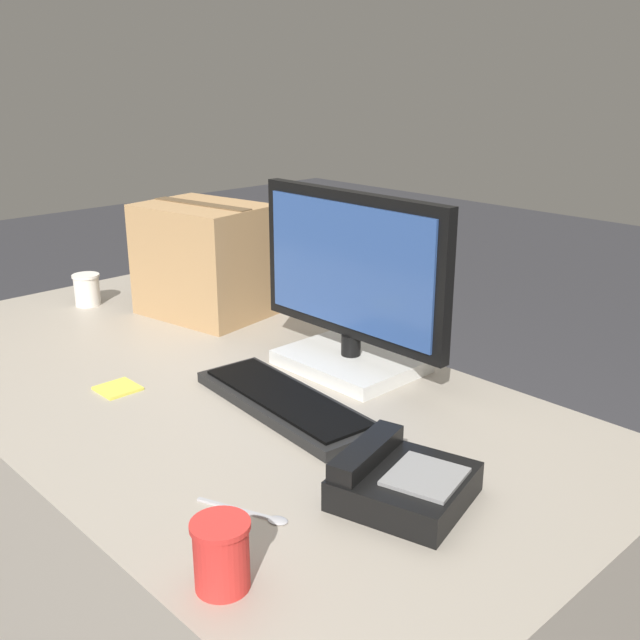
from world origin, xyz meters
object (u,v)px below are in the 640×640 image
paper_cup_left (87,290)px  spoon (255,514)px  monitor (351,294)px  sticky_note_pad (118,388)px  cardboard_box (204,260)px  keyboard (285,402)px  paper_cup_right (221,555)px  desk_phone (401,482)px

paper_cup_left → spoon: size_ratio=0.59×
monitor → sticky_note_pad: 0.54m
sticky_note_pad → paper_cup_left: bearing=158.1°
cardboard_box → sticky_note_pad: 0.55m
cardboard_box → sticky_note_pad: cardboard_box is taller
keyboard → spoon: 0.38m
keyboard → spoon: (0.25, -0.28, -0.01)m
paper_cup_right → monitor: bearing=121.8°
keyboard → desk_phone: desk_phone is taller
keyboard → sticky_note_pad: bearing=-142.0°
spoon → cardboard_box: size_ratio=0.42×
cardboard_box → sticky_note_pad: size_ratio=4.58×
desk_phone → monitor: bearing=127.6°
keyboard → desk_phone: 0.39m
cardboard_box → keyboard: bearing=-21.8°
paper_cup_left → paper_cup_right: (1.26, -0.46, 0.00)m
cardboard_box → monitor: bearing=0.2°
monitor → cardboard_box: monitor is taller
monitor → cardboard_box: 0.55m
monitor → desk_phone: (0.43, -0.33, -0.14)m
keyboard → desk_phone: size_ratio=1.98×
paper_cup_right → desk_phone: bearing=85.9°
paper_cup_left → cardboard_box: 0.37m
spoon → cardboard_box: bearing=126.9°
keyboard → cardboard_box: bearing=163.9°
desk_phone → sticky_note_pad: bearing=174.2°
monitor → paper_cup_right: monitor is taller
keyboard → paper_cup_left: (-0.91, 0.04, 0.03)m
keyboard → sticky_note_pad: keyboard is taller
keyboard → cardboard_box: cardboard_box is taller
monitor → paper_cup_left: size_ratio=5.81×
keyboard → desk_phone: bearing=-7.3°
desk_phone → paper_cup_right: size_ratio=2.39×
paper_cup_right → cardboard_box: bearing=145.5°
desk_phone → paper_cup_right: paper_cup_right is taller
keyboard → paper_cup_left: 0.91m
spoon → keyboard: bearing=110.3°
desk_phone → spoon: bearing=-136.9°
keyboard → spoon: bearing=-42.3°
monitor → keyboard: (0.06, -0.25, -0.16)m
desk_phone → paper_cup_right: bearing=-108.9°
paper_cup_right → keyboard: bearing=130.2°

